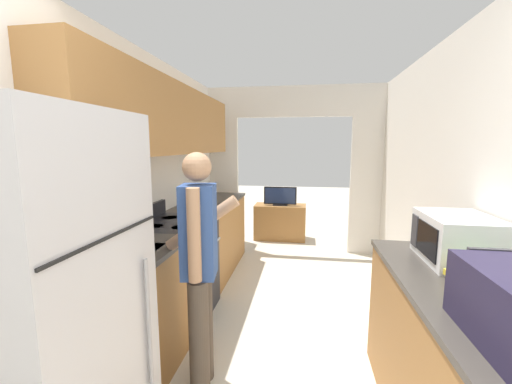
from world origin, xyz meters
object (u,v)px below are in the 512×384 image
(refrigerator, at_px, (36,321))
(range_oven, at_px, (177,269))
(television, at_px, (280,196))
(person, at_px, (200,268))
(book_stack, at_px, (485,284))
(tv_cabinet, at_px, (280,222))
(microwave, at_px, (457,239))

(refrigerator, relative_size, range_oven, 1.66)
(refrigerator, distance_m, television, 4.30)
(refrigerator, height_order, person, refrigerator)
(book_stack, bearing_deg, range_oven, 151.29)
(refrigerator, distance_m, range_oven, 1.66)
(television, bearing_deg, person, -94.04)
(book_stack, relative_size, tv_cabinet, 0.37)
(person, relative_size, microwave, 3.24)
(range_oven, bearing_deg, tv_cabinet, 73.94)
(person, height_order, television, person)
(tv_cabinet, bearing_deg, microwave, -68.56)
(book_stack, distance_m, tv_cabinet, 4.06)
(range_oven, relative_size, book_stack, 3.26)
(refrigerator, height_order, tv_cabinet, refrigerator)
(range_oven, distance_m, book_stack, 2.38)
(person, distance_m, tv_cabinet, 3.57)
(tv_cabinet, relative_size, television, 1.58)
(range_oven, height_order, person, person)
(refrigerator, xyz_separation_m, range_oven, (-0.06, 1.60, -0.42))
(refrigerator, relative_size, book_stack, 5.42)
(book_stack, bearing_deg, refrigerator, -166.28)
(person, height_order, book_stack, person)
(television, bearing_deg, book_stack, -71.28)
(range_oven, relative_size, microwave, 2.17)
(microwave, relative_size, book_stack, 1.50)
(refrigerator, relative_size, tv_cabinet, 2.01)
(microwave, bearing_deg, person, -174.82)
(person, height_order, tv_cabinet, person)
(range_oven, distance_m, tv_cabinet, 2.79)
(person, bearing_deg, microwave, -93.62)
(book_stack, bearing_deg, microwave, 82.97)
(refrigerator, bearing_deg, person, 58.87)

